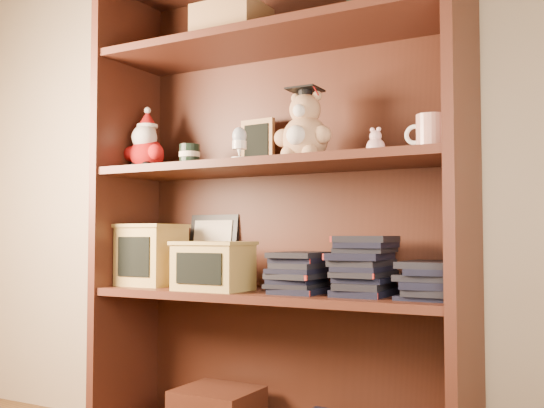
% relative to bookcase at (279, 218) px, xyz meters
% --- Properties ---
extents(bookcase, '(1.20, 0.35, 1.60)m').
position_rel_bookcase_xyz_m(bookcase, '(0.00, 0.00, 0.00)').
color(bookcase, '#431E13').
rests_on(bookcase, ground).
extents(shelf_lower, '(1.14, 0.33, 0.02)m').
position_rel_bookcase_xyz_m(shelf_lower, '(0.00, -0.05, -0.24)').
color(shelf_lower, '#431E13').
rests_on(shelf_lower, ground).
extents(shelf_upper, '(1.14, 0.33, 0.02)m').
position_rel_bookcase_xyz_m(shelf_upper, '(0.00, -0.05, 0.16)').
color(shelf_upper, '#431E13').
rests_on(shelf_upper, ground).
extents(santa_plush, '(0.16, 0.12, 0.23)m').
position_rel_bookcase_xyz_m(santa_plush, '(-0.50, -0.06, 0.26)').
color(santa_plush, '#A50F0F').
rests_on(santa_plush, shelf_upper).
extents(teachers_tin, '(0.07, 0.07, 0.08)m').
position_rel_bookcase_xyz_m(teachers_tin, '(-0.31, -0.05, 0.21)').
color(teachers_tin, black).
rests_on(teachers_tin, shelf_upper).
extents(chalkboard_plaque, '(0.13, 0.07, 0.16)m').
position_rel_bookcase_xyz_m(chalkboard_plaque, '(-0.12, 0.06, 0.25)').
color(chalkboard_plaque, '#9E7547').
rests_on(chalkboard_plaque, shelf_upper).
extents(egg_cup, '(0.05, 0.05, 0.11)m').
position_rel_bookcase_xyz_m(egg_cup, '(-0.07, -0.13, 0.23)').
color(egg_cup, white).
rests_on(egg_cup, shelf_upper).
extents(grad_teddy_bear, '(0.19, 0.16, 0.23)m').
position_rel_bookcase_xyz_m(grad_teddy_bear, '(0.12, -0.06, 0.26)').
color(grad_teddy_bear, tan).
rests_on(grad_teddy_bear, shelf_upper).
extents(pink_figurine, '(0.05, 0.05, 0.09)m').
position_rel_bookcase_xyz_m(pink_figurine, '(0.34, -0.05, 0.20)').
color(pink_figurine, beige).
rests_on(pink_figurine, shelf_upper).
extents(teacher_mug, '(0.12, 0.08, 0.10)m').
position_rel_bookcase_xyz_m(teacher_mug, '(0.50, -0.05, 0.22)').
color(teacher_mug, silver).
rests_on(teacher_mug, shelf_upper).
extents(certificate_frame, '(0.20, 0.05, 0.25)m').
position_rel_bookcase_xyz_m(certificate_frame, '(-0.31, 0.09, -0.11)').
color(certificate_frame, black).
rests_on(certificate_frame, shelf_lower).
extents(treats_box, '(0.20, 0.20, 0.21)m').
position_rel_bookcase_xyz_m(treats_box, '(-0.47, -0.05, -0.12)').
color(treats_box, '#B19348').
rests_on(treats_box, shelf_lower).
extents(pencils_box, '(0.24, 0.17, 0.15)m').
position_rel_bookcase_xyz_m(pencils_box, '(-0.17, -0.12, -0.15)').
color(pencils_box, '#B19348').
rests_on(pencils_box, shelf_lower).
extents(book_stack_left, '(0.14, 0.20, 0.13)m').
position_rel_bookcase_xyz_m(book_stack_left, '(0.10, -0.05, -0.16)').
color(book_stack_left, black).
rests_on(book_stack_left, shelf_lower).
extents(book_stack_mid, '(0.14, 0.20, 0.16)m').
position_rel_bookcase_xyz_m(book_stack_mid, '(0.31, -0.05, -0.15)').
color(book_stack_mid, black).
rests_on(book_stack_mid, shelf_lower).
extents(book_stack_right, '(0.14, 0.20, 0.10)m').
position_rel_bookcase_xyz_m(book_stack_right, '(0.50, -0.05, -0.18)').
color(book_stack_right, black).
rests_on(book_stack_right, shelf_lower).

